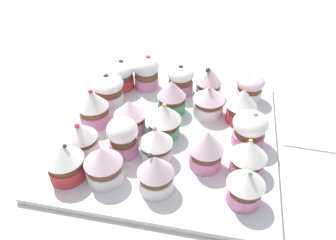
{
  "coord_description": "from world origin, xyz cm",
  "views": [
    {
      "loc": [
        -9.73,
        48.6,
        44.55
      ],
      "look_at": [
        0.0,
        0.0,
        4.2
      ],
      "focal_mm": 35.93,
      "sensor_mm": 36.0,
      "label": 1
    }
  ],
  "objects_px": {
    "cupcake_0": "(249,87)",
    "cupcake_1": "(209,82)",
    "cupcake_10": "(164,119)",
    "cupcake_16": "(123,137)",
    "cupcake_21": "(65,161)",
    "cupcake_19": "(156,173)",
    "cupcake_11": "(130,115)",
    "cupcake_17": "(82,137)",
    "napkin": "(315,125)",
    "cupcake_2": "(182,79)",
    "cupcake_8": "(108,89)",
    "cupcake_4": "(120,74)",
    "cupcake_6": "(209,100)",
    "cupcake_20": "(103,163)",
    "cupcake_7": "(172,96)",
    "cupcake_15": "(156,143)",
    "cupcake_12": "(93,108)",
    "cupcake_5": "(242,105)",
    "baking_tray": "(168,134)",
    "cupcake_18": "(246,186)",
    "cupcake_9": "(250,129)",
    "cupcake_3": "(146,72)",
    "cupcake_13": "(248,156)",
    "cupcake_14": "(206,148)"
  },
  "relations": [
    {
      "from": "cupcake_11",
      "to": "cupcake_17",
      "type": "height_order",
      "value": "same"
    },
    {
      "from": "cupcake_15",
      "to": "cupcake_9",
      "type": "bearing_deg",
      "value": -156.17
    },
    {
      "from": "cupcake_18",
      "to": "cupcake_2",
      "type": "bearing_deg",
      "value": -62.66
    },
    {
      "from": "cupcake_18",
      "to": "cupcake_19",
      "type": "bearing_deg",
      "value": 0.81
    },
    {
      "from": "cupcake_17",
      "to": "cupcake_21",
      "type": "relative_size",
      "value": 0.92
    },
    {
      "from": "cupcake_7",
      "to": "cupcake_15",
      "type": "height_order",
      "value": "cupcake_7"
    },
    {
      "from": "baking_tray",
      "to": "cupcake_2",
      "type": "distance_m",
      "value": 0.15
    },
    {
      "from": "cupcake_9",
      "to": "cupcake_19",
      "type": "bearing_deg",
      "value": 43.66
    },
    {
      "from": "cupcake_5",
      "to": "cupcake_21",
      "type": "xyz_separation_m",
      "value": [
        0.28,
        0.21,
        -0.0
      ]
    },
    {
      "from": "cupcake_5",
      "to": "cupcake_16",
      "type": "xyz_separation_m",
      "value": [
        0.2,
        0.13,
        -0.0
      ]
    },
    {
      "from": "cupcake_9",
      "to": "cupcake_13",
      "type": "relative_size",
      "value": 1.02
    },
    {
      "from": "cupcake_17",
      "to": "cupcake_14",
      "type": "bearing_deg",
      "value": -178.39
    },
    {
      "from": "baking_tray",
      "to": "cupcake_12",
      "type": "distance_m",
      "value": 0.16
    },
    {
      "from": "cupcake_4",
      "to": "cupcake_10",
      "type": "height_order",
      "value": "cupcake_10"
    },
    {
      "from": "cupcake_4",
      "to": "cupcake_11",
      "type": "height_order",
      "value": "cupcake_4"
    },
    {
      "from": "cupcake_11",
      "to": "cupcake_13",
      "type": "relative_size",
      "value": 0.96
    },
    {
      "from": "cupcake_10",
      "to": "cupcake_16",
      "type": "height_order",
      "value": "same"
    },
    {
      "from": "cupcake_6",
      "to": "cupcake_20",
      "type": "bearing_deg",
      "value": 54.71
    },
    {
      "from": "cupcake_0",
      "to": "cupcake_1",
      "type": "height_order",
      "value": "cupcake_1"
    },
    {
      "from": "cupcake_9",
      "to": "cupcake_5",
      "type": "bearing_deg",
      "value": -75.97
    },
    {
      "from": "cupcake_19",
      "to": "baking_tray",
      "type": "bearing_deg",
      "value": -86.69
    },
    {
      "from": "cupcake_7",
      "to": "cupcake_18",
      "type": "height_order",
      "value": "cupcake_7"
    },
    {
      "from": "cupcake_18",
      "to": "cupcake_9",
      "type": "bearing_deg",
      "value": -91.88
    },
    {
      "from": "cupcake_15",
      "to": "napkin",
      "type": "relative_size",
      "value": 0.47
    },
    {
      "from": "cupcake_17",
      "to": "cupcake_5",
      "type": "bearing_deg",
      "value": -152.56
    },
    {
      "from": "cupcake_13",
      "to": "napkin",
      "type": "height_order",
      "value": "cupcake_13"
    },
    {
      "from": "cupcake_11",
      "to": "cupcake_13",
      "type": "xyz_separation_m",
      "value": [
        -0.22,
        0.07,
        0.0
      ]
    },
    {
      "from": "baking_tray",
      "to": "cupcake_7",
      "type": "distance_m",
      "value": 0.08
    },
    {
      "from": "cupcake_11",
      "to": "cupcake_20",
      "type": "bearing_deg",
      "value": 87.38
    },
    {
      "from": "cupcake_12",
      "to": "cupcake_16",
      "type": "distance_m",
      "value": 0.11
    },
    {
      "from": "cupcake_13",
      "to": "cupcake_16",
      "type": "height_order",
      "value": "cupcake_16"
    },
    {
      "from": "cupcake_12",
      "to": "cupcake_5",
      "type": "bearing_deg",
      "value": -166.61
    },
    {
      "from": "cupcake_13",
      "to": "cupcake_19",
      "type": "bearing_deg",
      "value": 25.21
    },
    {
      "from": "cupcake_7",
      "to": "cupcake_8",
      "type": "distance_m",
      "value": 0.14
    },
    {
      "from": "cupcake_7",
      "to": "cupcake_21",
      "type": "bearing_deg",
      "value": 57.19
    },
    {
      "from": "cupcake_7",
      "to": "cupcake_16",
      "type": "distance_m",
      "value": 0.15
    },
    {
      "from": "cupcake_2",
      "to": "cupcake_5",
      "type": "xyz_separation_m",
      "value": [
        -0.13,
        0.08,
        0.01
      ]
    },
    {
      "from": "cupcake_2",
      "to": "cupcake_12",
      "type": "bearing_deg",
      "value": 43.65
    },
    {
      "from": "cupcake_1",
      "to": "cupcake_15",
      "type": "distance_m",
      "value": 0.23
    },
    {
      "from": "cupcake_11",
      "to": "cupcake_3",
      "type": "bearing_deg",
      "value": -87.64
    },
    {
      "from": "cupcake_6",
      "to": "cupcake_9",
      "type": "relative_size",
      "value": 0.96
    },
    {
      "from": "cupcake_0",
      "to": "cupcake_2",
      "type": "bearing_deg",
      "value": 1.17
    },
    {
      "from": "cupcake_20",
      "to": "cupcake_18",
      "type": "bearing_deg",
      "value": 179.63
    },
    {
      "from": "napkin",
      "to": "cupcake_16",
      "type": "bearing_deg",
      "value": 24.27
    },
    {
      "from": "cupcake_3",
      "to": "cupcake_5",
      "type": "height_order",
      "value": "cupcake_3"
    },
    {
      "from": "cupcake_6",
      "to": "cupcake_12",
      "type": "bearing_deg",
      "value": 19.57
    },
    {
      "from": "cupcake_13",
      "to": "cupcake_14",
      "type": "xyz_separation_m",
      "value": [
        0.07,
        0.0,
        0.0
      ]
    },
    {
      "from": "cupcake_2",
      "to": "cupcake_8",
      "type": "height_order",
      "value": "cupcake_2"
    },
    {
      "from": "cupcake_21",
      "to": "cupcake_19",
      "type": "bearing_deg",
      "value": -178.25
    },
    {
      "from": "cupcake_8",
      "to": "cupcake_4",
      "type": "bearing_deg",
      "value": -95.32
    }
  ]
}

